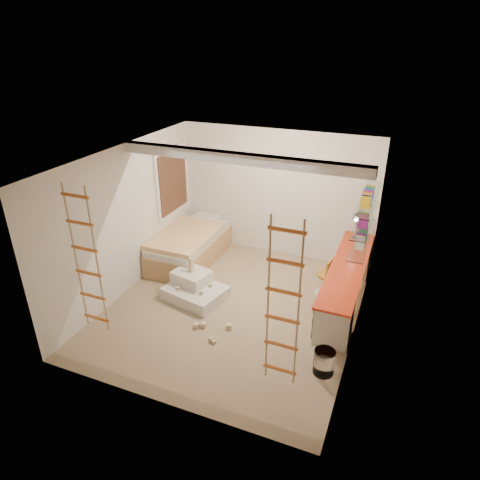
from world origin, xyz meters
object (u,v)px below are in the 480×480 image
at_px(bed, 190,246).
at_px(play_platform, 194,288).
at_px(swivel_chair, 327,283).
at_px(desk, 346,283).

xyz_separation_m(bed, play_platform, (0.71, -1.17, -0.16)).
relative_size(swivel_chair, play_platform, 0.64).
bearing_deg(bed, desk, -6.49).
distance_m(desk, bed, 3.22).
bearing_deg(swivel_chair, bed, 174.95).
height_order(desk, swivel_chair, desk).
bearing_deg(desk, swivel_chair, 161.53).
bearing_deg(desk, play_platform, -162.06).
bearing_deg(play_platform, bed, 121.27).
xyz_separation_m(desk, play_platform, (-2.49, -0.81, -0.23)).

